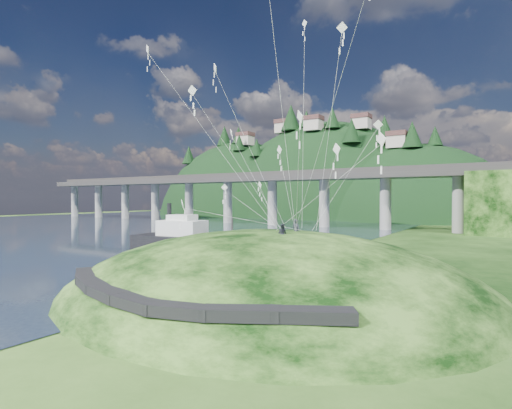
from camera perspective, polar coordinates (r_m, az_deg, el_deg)
The scene contains 10 objects.
ground at distance 36.19m, azimuth -10.75°, elevation -11.23°, with size 320.00×320.00×0.00m, color black.
water at distance 111.56m, azimuth -27.10°, elevation -3.04°, with size 240.00×240.00×0.00m, color #2F3F57.
grass_hill at distance 33.38m, azimuth 2.10°, elevation -14.92°, with size 36.00×32.00×13.00m.
footpath at distance 23.87m, azimuth -14.04°, elevation -12.53°, with size 22.29×5.84×0.83m.
bridge at distance 108.35m, azimuth 4.90°, elevation 2.08°, with size 160.00×11.00×15.00m.
far_ridge at distance 163.34m, azimuth 8.19°, elevation -4.31°, with size 153.00×70.00×94.50m.
work_barge at distance 55.90m, azimuth -8.56°, elevation -5.11°, with size 20.13×7.87×6.86m.
wooden_dock at distance 40.85m, azimuth -10.22°, elevation -9.11°, with size 15.93×3.98×1.13m.
kite_flyers at distance 31.38m, azimuth 4.82°, elevation -2.37°, with size 1.10×3.46×1.97m.
kite_swarm at distance 34.10m, azimuth 2.30°, elevation 14.10°, with size 21.12×18.00×19.98m.
Camera 1 is at (24.44, -25.57, 7.66)m, focal length 28.00 mm.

